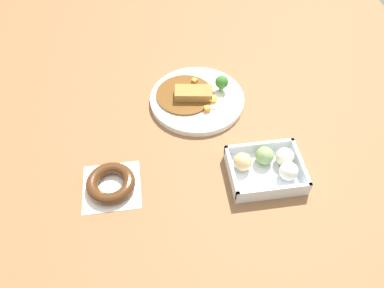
# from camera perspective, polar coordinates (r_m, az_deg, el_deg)

# --- Properties ---
(ground_plane) EXTENTS (1.60, 1.60, 0.00)m
(ground_plane) POSITION_cam_1_polar(r_m,az_deg,el_deg) (1.03, 0.37, 1.72)
(ground_plane) COLOR brown
(curry_plate) EXTENTS (0.27, 0.27, 0.07)m
(curry_plate) POSITION_cam_1_polar(r_m,az_deg,el_deg) (1.10, 0.72, 6.93)
(curry_plate) COLOR white
(curry_plate) RESTS_ON ground_plane
(donut_box) EXTENTS (0.18, 0.14, 0.06)m
(donut_box) POSITION_cam_1_polar(r_m,az_deg,el_deg) (0.94, 11.28, -3.40)
(donut_box) COLOR silver
(donut_box) RESTS_ON ground_plane
(chocolate_ring_donut) EXTENTS (0.14, 0.14, 0.03)m
(chocolate_ring_donut) POSITION_cam_1_polar(r_m,az_deg,el_deg) (0.93, -12.12, -5.83)
(chocolate_ring_donut) COLOR white
(chocolate_ring_donut) RESTS_ON ground_plane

